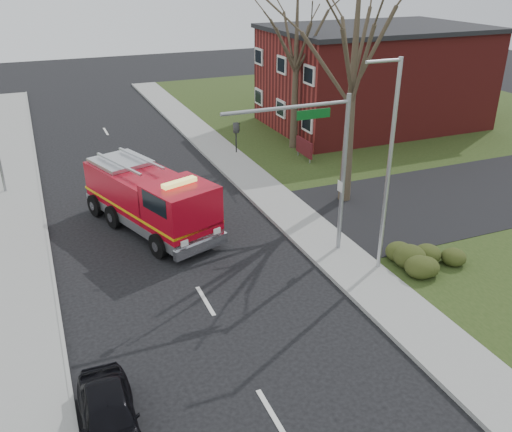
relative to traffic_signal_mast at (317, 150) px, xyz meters
name	(u,v)px	position (x,y,z in m)	size (l,w,h in m)	color
ground	(205,301)	(-5.21, -1.50, -4.71)	(120.00, 120.00, 0.00)	black
sidewalk_right	(350,266)	(0.99, -1.50, -4.63)	(2.40, 80.00, 0.15)	gray
sidewalk_left	(25,340)	(-11.41, -1.50, -4.63)	(2.40, 80.00, 0.15)	gray
brick_building	(374,77)	(13.79, 16.50, -1.05)	(15.40, 10.40, 7.25)	maroon
health_center_sign	(304,148)	(5.29, 11.00, -3.83)	(0.12, 2.00, 1.40)	#511319
hedge_corner	(423,254)	(3.79, -2.50, -4.13)	(2.80, 2.00, 0.90)	#2C3915
bare_tree_near	(355,55)	(4.29, 4.50, 2.71)	(6.00, 6.00, 12.00)	#382D21
bare_tree_far	(296,49)	(5.79, 13.50, 1.78)	(5.25, 5.25, 10.50)	#382D21
traffic_signal_mast	(317,150)	(0.00, 0.00, 0.00)	(5.29, 0.18, 6.80)	gray
streetlight_pole	(388,163)	(1.93, -2.00, -0.16)	(1.48, 0.16, 8.40)	#B7BABF
fire_engine	(151,201)	(-5.61, 5.21, -3.30)	(5.05, 8.14, 3.10)	#A80718
parked_car_maroon	(109,416)	(-9.41, -6.48, -4.09)	(1.47, 3.65, 1.24)	black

